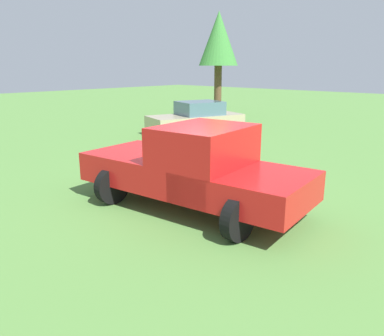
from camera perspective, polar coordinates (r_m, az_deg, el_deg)
The scene contains 4 objects.
ground_plane at distance 8.83m, azimuth 1.38°, elevation -4.96°, with size 80.00×80.00×0.00m, color #54843D.
pickup_truck at distance 8.07m, azimuth 0.75°, elevation 0.26°, with size 2.81×5.23×1.83m.
sedan_near at distance 17.57m, azimuth 0.68°, elevation 7.30°, with size 4.63×3.04×1.46m.
tree_back_right at distance 24.24m, azimuth 3.99°, elevation 18.44°, with size 2.37×2.37×6.18m.
Camera 1 is at (6.26, 5.45, 3.01)m, focal length 35.80 mm.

